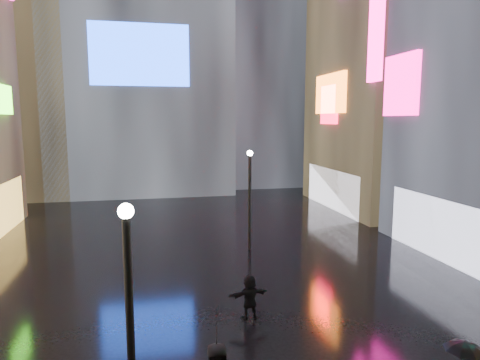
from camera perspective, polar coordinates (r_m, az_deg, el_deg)
name	(u,v)px	position (r m, az deg, el deg)	size (l,w,h in m)	color
ground	(205,259)	(21.23, -4.64, -10.47)	(140.00, 140.00, 0.00)	black
building_right_far	(398,22)	(35.99, 20.35, 19.17)	(10.28, 12.00, 28.00)	black
tower_flank_right	(255,22)	(48.51, 2.04, 20.26)	(12.00, 12.00, 34.00)	black
tower_flank_left	(11,47)	(43.95, -28.18, 15.32)	(10.00, 10.00, 26.00)	black
lamp_near	(130,318)	(8.89, -14.48, -17.43)	(0.30, 0.30, 5.20)	black
lamp_far	(250,194)	(21.97, 1.32, -1.88)	(0.30, 0.30, 5.20)	black
pedestrian_5	(250,297)	(15.06, 1.29, -15.29)	(1.42, 0.45, 1.53)	black
umbrella_1	(463,355)	(9.89, 27.60, -20.01)	(0.70, 0.70, 0.61)	black
umbrella_2	(216,327)	(9.68, -3.17, -18.96)	(0.90, 0.92, 0.82)	black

